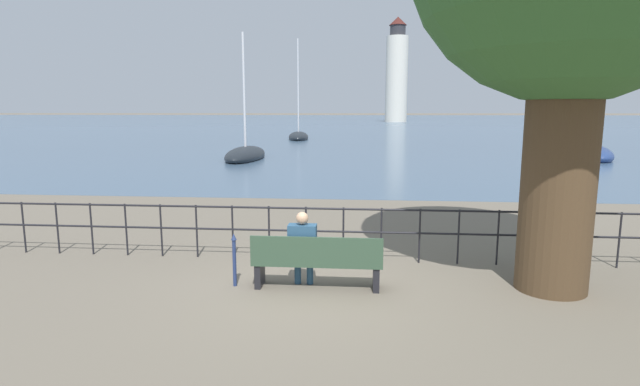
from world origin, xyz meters
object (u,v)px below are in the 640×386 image
at_px(closed_umbrella, 234,257).
at_px(sailboat_3, 298,136).
at_px(sailboat_0, 246,155).
at_px(harbor_lighthouse, 397,74).
at_px(sailboat_2, 587,153).
at_px(park_bench, 317,262).
at_px(seated_person_left, 303,246).

distance_m(closed_umbrella, sailboat_3, 42.60).
bearing_deg(sailboat_0, closed_umbrella, -79.64).
relative_size(closed_umbrella, sailboat_0, 0.12).
bearing_deg(sailboat_3, harbor_lighthouse, 73.54).
height_order(closed_umbrella, sailboat_2, sailboat_2).
bearing_deg(park_bench, harbor_lighthouse, 85.92).
height_order(closed_umbrella, harbor_lighthouse, harbor_lighthouse).
height_order(sailboat_0, sailboat_3, sailboat_3).
distance_m(sailboat_0, sailboat_2, 20.62).
height_order(sailboat_2, harbor_lighthouse, harbor_lighthouse).
bearing_deg(sailboat_3, park_bench, -88.04).
bearing_deg(sailboat_2, harbor_lighthouse, 102.24).
relative_size(seated_person_left, sailboat_3, 0.12).
height_order(park_bench, seated_person_left, seated_person_left).
bearing_deg(harbor_lighthouse, sailboat_0, -98.63).
xyz_separation_m(closed_umbrella, harbor_lighthouse, (9.91, 119.92, 11.31)).
distance_m(park_bench, sailboat_2, 27.56).
relative_size(sailboat_2, harbor_lighthouse, 0.46).
bearing_deg(closed_umbrella, sailboat_0, 102.97).
bearing_deg(seated_person_left, harbor_lighthouse, 85.81).
height_order(park_bench, sailboat_2, sailboat_2).
relative_size(seated_person_left, closed_umbrella, 1.42).
height_order(park_bench, sailboat_0, sailboat_0).
relative_size(closed_umbrella, harbor_lighthouse, 0.04).
xyz_separation_m(park_bench, closed_umbrella, (-1.36, 0.01, 0.05)).
xyz_separation_m(closed_umbrella, sailboat_0, (-4.99, 21.67, -0.25)).
height_order(seated_person_left, sailboat_2, sailboat_2).
distance_m(seated_person_left, sailboat_2, 27.62).
relative_size(sailboat_2, sailboat_3, 1.15).
height_order(seated_person_left, sailboat_3, sailboat_3).
bearing_deg(seated_person_left, closed_umbrella, -176.77).
bearing_deg(sailboat_3, sailboat_0, -97.27).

